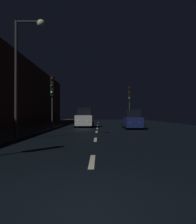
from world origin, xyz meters
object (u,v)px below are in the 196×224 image
Objects in this scene: traffic_light_far_right at (129,97)px; traffic_light_far_left at (52,91)px; car_approaching_headlights at (84,118)px; streetlamp_overhead at (24,59)px; car_parked_right_far at (133,120)px.

traffic_light_far_left is (-8.56, -9.67, -0.08)m from traffic_light_far_right.
traffic_light_far_right reaches higher than traffic_light_far_left.
car_approaching_headlights is (-5.73, -5.38, -2.80)m from traffic_light_far_right.
streetlamp_overhead reaches higher than traffic_light_far_left.
car_approaching_headlights is (2.83, 4.29, -2.71)m from traffic_light_far_left.
streetlamp_overhead is 1.57× the size of car_approaching_headlights.
traffic_light_far_left is 1.36× the size of car_parked_right_far.
car_parked_right_far is at bearing 7.07° from traffic_light_far_right.
streetlamp_overhead is 13.35m from car_parked_right_far.
traffic_light_far_left is 9.78m from streetlamp_overhead.
streetlamp_overhead is at bearing 144.29° from car_parked_right_far.
car_approaching_headlights is 6.12m from car_parked_right_far.
car_parked_right_far is (7.77, 0.68, -2.85)m from traffic_light_far_left.
car_approaching_headlights is 1.16× the size of car_parked_right_far.
streetlamp_overhead is 14.70m from car_approaching_headlights.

